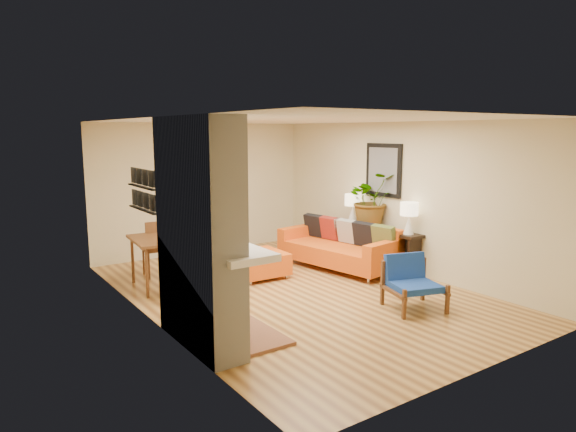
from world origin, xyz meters
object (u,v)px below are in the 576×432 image
ottoman (259,263)px  blue_chair (411,279)px  lamp_near (409,214)px  houseplant (372,199)px  sofa (341,246)px  lamp_far (352,205)px  console_table (379,236)px  dining_table (163,247)px

ottoman → blue_chair: 2.68m
lamp_near → houseplant: houseplant is taller
sofa → lamp_near: bearing=-63.4°
lamp_far → ottoman: bearing=-179.3°
sofa → ottoman: size_ratio=2.70×
sofa → lamp_near: 1.40m
console_table → ottoman: bearing=161.9°
lamp_far → blue_chair: bearing=-114.6°
console_table → lamp_near: bearing=-90.0°
ottoman → lamp_far: bearing=0.7°
ottoman → houseplant: (2.10, -0.49, 0.98)m
console_table → lamp_far: 0.87m
ottoman → houseplant: bearing=-13.3°
console_table → lamp_far: (0.00, 0.72, 0.49)m
sofa → blue_chair: sofa is taller
lamp_far → sofa: bearing=-149.3°
lamp_near → houseplant: (-0.01, 0.89, 0.16)m
lamp_near → console_table: bearing=90.0°
console_table → lamp_far: size_ratio=3.43×
console_table → lamp_near: lamp_near is taller
sofa → houseplant: size_ratio=2.34×
houseplant → dining_table: bearing=166.5°
lamp_far → houseplant: houseplant is taller
lamp_far → dining_table: bearing=174.5°
sofa → console_table: size_ratio=1.25×
dining_table → houseplant: 3.78m
sofa → dining_table: bearing=167.7°
console_table → lamp_near: 0.85m
sofa → lamp_far: 0.93m
lamp_near → houseplant: size_ratio=0.54×
sofa → lamp_far: size_ratio=4.30×
blue_chair → houseplant: size_ratio=0.88×
dining_table → sofa: bearing=-12.3°
sofa → ottoman: sofa is taller
ottoman → houseplant: 2.37m
console_table → blue_chair: bearing=-122.5°
blue_chair → console_table: (1.16, 1.82, 0.18)m
lamp_near → houseplant: 0.91m
dining_table → lamp_near: size_ratio=3.38×
ottoman → dining_table: (-1.53, 0.38, 0.39)m
lamp_near → lamp_far: same height
lamp_far → console_table: bearing=-90.0°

